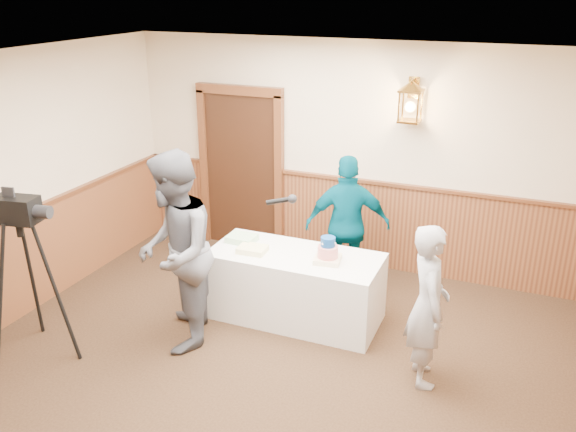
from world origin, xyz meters
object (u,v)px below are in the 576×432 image
interviewer (175,252)px  baker (428,306)px  tiered_cake (328,252)px  tv_camera_rig (30,287)px  display_table (295,286)px  assistant_p (348,225)px  sheet_cake_green (242,238)px  sheet_cake_yellow (252,249)px

interviewer → baker: bearing=72.3°
tiered_cake → tv_camera_rig: (-2.42, -1.56, -0.12)m
tiered_cake → tv_camera_rig: tv_camera_rig is taller
display_table → tv_camera_rig: 2.63m
tiered_cake → interviewer: 1.53m
display_table → assistant_p: assistant_p is taller
tv_camera_rig → interviewer: bearing=21.4°
tiered_cake → tv_camera_rig: size_ratio=0.18×
display_table → sheet_cake_green: 0.79m
interviewer → tv_camera_rig: 1.39m
interviewer → tv_camera_rig: size_ratio=1.22×
baker → assistant_p: 1.81m
sheet_cake_green → interviewer: bearing=-103.1°
display_table → tv_camera_rig: size_ratio=1.11×
display_table → interviewer: (-0.89, -0.89, 0.62)m
sheet_cake_yellow → assistant_p: (0.75, 0.94, 0.04)m
sheet_cake_yellow → interviewer: (-0.45, -0.76, 0.21)m
display_table → baker: bearing=-21.0°
interviewer → baker: interviewer is taller
display_table → tiered_cake: tiered_cake is taller
sheet_cake_green → baker: 2.25m
display_table → sheet_cake_yellow: sheet_cake_yellow is taller
display_table → interviewer: interviewer is taller
sheet_cake_yellow → tiered_cake: bearing=5.7°
tiered_cake → interviewer: (-1.26, -0.84, 0.14)m
tiered_cake → sheet_cake_green: size_ratio=0.98×
baker → assistant_p: bearing=18.2°
display_table → sheet_cake_yellow: (-0.44, -0.12, 0.41)m
baker → interviewer: bearing=75.7°
tv_camera_rig → display_table: bearing=27.6°
tiered_cake → display_table: bearing=173.6°
sheet_cake_yellow → interviewer: size_ratio=0.15×
tiered_cake → assistant_p: assistant_p is taller
display_table → tiered_cake: (0.37, -0.04, 0.48)m
tiered_cake → baker: baker is taller
sheet_cake_yellow → display_table: bearing=15.5°
assistant_p → tv_camera_rig: size_ratio=1.01×
sheet_cake_green → interviewer: interviewer is taller
sheet_cake_green → tiered_cake: bearing=-6.9°
tiered_cake → assistant_p: size_ratio=0.18×
baker → assistant_p: (-1.17, 1.38, 0.06)m
tiered_cake → sheet_cake_yellow: bearing=-174.3°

